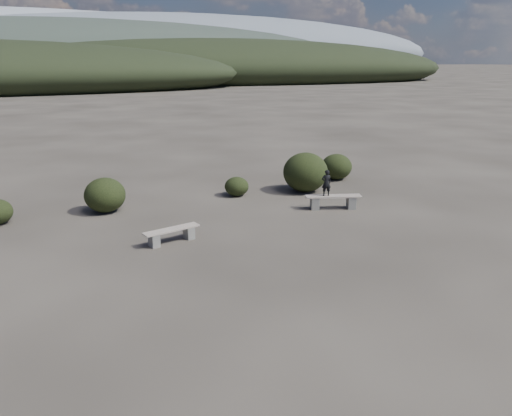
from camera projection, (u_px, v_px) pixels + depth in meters
name	position (u px, v px, depth m)	size (l,w,h in m)	color
ground	(281.00, 304.00, 10.70)	(1200.00, 1200.00, 0.00)	#2F2A24
bench_left	(172.00, 234.00, 14.25)	(1.70, 0.80, 0.42)	slate
bench_right	(333.00, 201.00, 17.49)	(1.98, 0.97, 0.49)	slate
seated_person	(326.00, 183.00, 17.29)	(0.34, 0.22, 0.92)	black
shrub_b	(105.00, 195.00, 17.07)	(1.39, 1.39, 1.19)	black
shrub_c	(237.00, 186.00, 19.18)	(0.93, 0.93, 0.74)	black
shrub_d	(305.00, 172.00, 19.73)	(1.78, 1.78, 1.55)	black
shrub_e	(336.00, 167.00, 21.84)	(1.34, 1.34, 1.12)	black
mountain_ridges	(49.00, 51.00, 308.44)	(500.00, 400.00, 56.00)	black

